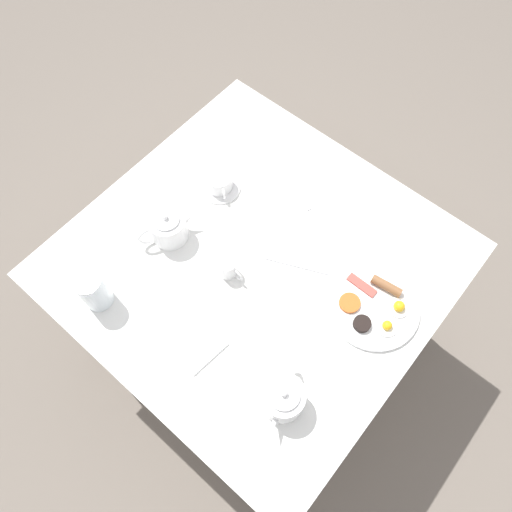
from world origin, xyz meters
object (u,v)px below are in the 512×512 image
teacup_with_saucer_left (219,182)px  creamer_jug (228,268)px  knife_by_plate (297,265)px  teapot_far (283,398)px  water_glass_tall (93,290)px  teapot_near (168,227)px  fork_by_plate (295,188)px  breakfast_plate (374,306)px  napkin_folded (202,349)px

teacup_with_saucer_left → creamer_jug: bearing=-43.0°
teacup_with_saucer_left → knife_by_plate: teacup_with_saucer_left is taller
teapot_far → water_glass_tall: bearing=-98.4°
creamer_jug → teapot_near: bearing=-174.5°
teapot_far → teacup_with_saucer_left: 0.70m
fork_by_plate → knife_by_plate: bearing=-50.7°
breakfast_plate → teapot_near: size_ratio=1.41×
teapot_near → teapot_far: same height
creamer_jug → breakfast_plate: bearing=25.7°
water_glass_tall → creamer_jug: 0.38m
teapot_far → teacup_with_saucer_left: size_ratio=1.40×
creamer_jug → napkin_folded: size_ratio=0.58×
creamer_jug → knife_by_plate: (0.14, 0.15, -0.03)m
breakfast_plate → knife_by_plate: breakfast_plate is taller
knife_by_plate → teapot_far: bearing=-57.2°
water_glass_tall → creamer_jug: water_glass_tall is taller
teapot_near → napkin_folded: bearing=-99.5°
breakfast_plate → teacup_with_saucer_left: bearing=178.0°
water_glass_tall → breakfast_plate: bearing=38.4°
teapot_far → teapot_near: bearing=-125.7°
breakfast_plate → teacup_with_saucer_left: size_ratio=1.94×
fork_by_plate → teacup_with_saucer_left: bearing=-140.6°
napkin_folded → water_glass_tall: bearing=-165.9°
creamer_jug → knife_by_plate: bearing=47.5°
teapot_near → breakfast_plate: bearing=-48.6°
napkin_folded → creamer_jug: bearing=113.7°
teapot_far → teacup_with_saucer_left: (-0.58, 0.39, -0.02)m
teapot_near → teacup_with_saucer_left: 0.23m
creamer_jug → knife_by_plate: 0.21m
teacup_with_saucer_left → napkin_folded: bearing=-53.2°
breakfast_plate → teapot_far: bearing=-95.3°
water_glass_tall → fork_by_plate: bearing=74.0°
teapot_near → creamer_jug: teapot_near is taller
napkin_folded → fork_by_plate: 0.60m
teacup_with_saucer_left → water_glass_tall: bearing=-90.4°
teacup_with_saucer_left → creamer_jug: (0.22, -0.21, 0.01)m
creamer_jug → teacup_with_saucer_left: bearing=137.0°
teapot_near → water_glass_tall: size_ratio=1.38×
breakfast_plate → teacup_with_saucer_left: (-0.61, 0.02, 0.02)m
teacup_with_saucer_left → knife_by_plate: (0.36, -0.06, -0.03)m
napkin_folded → fork_by_plate: napkin_folded is taller
napkin_folded → knife_by_plate: 0.37m
teapot_far → knife_by_plate: teapot_far is taller
teacup_with_saucer_left → water_glass_tall: 0.51m
knife_by_plate → napkin_folded: bearing=-96.2°
teapot_far → water_glass_tall: 0.59m
fork_by_plate → knife_by_plate: (0.17, -0.21, 0.00)m
teapot_far → creamer_jug: size_ratio=2.40×
teapot_near → fork_by_plate: size_ratio=1.05×
breakfast_plate → napkin_folded: size_ratio=1.95×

